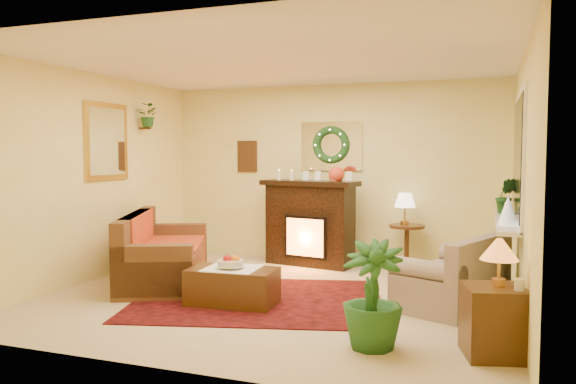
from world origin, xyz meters
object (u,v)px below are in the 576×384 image
(sofa, at_px, (165,247))
(end_table_square, at_px, (494,323))
(fireplace, at_px, (310,227))
(coffee_table, at_px, (232,285))
(loveseat, at_px, (452,266))
(side_table_round, at_px, (407,247))

(sofa, height_order, end_table_square, sofa)
(fireplace, height_order, end_table_square, fireplace)
(fireplace, relative_size, coffee_table, 1.35)
(fireplace, height_order, loveseat, fireplace)
(loveseat, bearing_deg, end_table_square, -51.41)
(sofa, distance_m, fireplace, 2.11)
(loveseat, distance_m, side_table_round, 1.80)
(sofa, xyz_separation_m, coffee_table, (1.26, -0.71, -0.22))
(loveseat, bearing_deg, sofa, -156.84)
(fireplace, xyz_separation_m, end_table_square, (2.46, -2.96, -0.28))
(sofa, height_order, side_table_round, sofa)
(end_table_square, distance_m, coffee_table, 2.67)
(side_table_round, xyz_separation_m, end_table_square, (1.10, -3.06, -0.05))
(fireplace, relative_size, loveseat, 0.96)
(fireplace, bearing_deg, loveseat, -26.71)
(sofa, relative_size, side_table_round, 3.18)
(sofa, relative_size, fireplace, 1.59)
(end_table_square, bearing_deg, side_table_round, 109.81)
(loveseat, relative_size, coffee_table, 1.41)
(fireplace, bearing_deg, end_table_square, -39.94)
(sofa, bearing_deg, end_table_square, -43.11)
(sofa, distance_m, side_table_round, 3.23)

